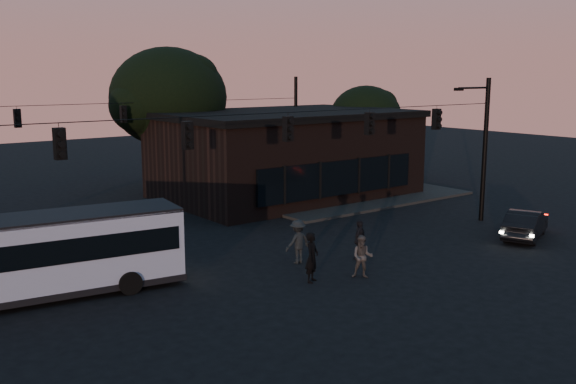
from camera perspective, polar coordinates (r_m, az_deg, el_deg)
ground at (r=23.68m, az=5.98°, el=-8.56°), size 120.00×120.00×0.00m
sidewalk_far_right at (r=41.52m, az=4.72°, el=-0.15°), size 14.00×10.00×0.15m
building at (r=40.72m, az=-0.23°, el=3.43°), size 15.40×10.41×5.40m
tree_behind at (r=42.88m, az=-10.59°, el=8.28°), size 7.60×7.60×9.43m
tree_right at (r=47.94m, az=6.92°, el=6.73°), size 5.20×5.20×6.86m
signal_rig_near at (r=25.64m, az=-0.00°, el=3.18°), size 26.24×0.30×7.50m
signal_rig_far at (r=39.50m, az=-14.35°, el=5.07°), size 26.24×0.30×7.50m
bus at (r=23.73m, az=-21.92°, el=-5.12°), size 10.58×3.84×2.91m
car at (r=32.46m, az=20.35°, el=-2.68°), size 4.39×2.92×1.37m
pedestrian_a at (r=24.07m, az=2.15°, el=-5.81°), size 0.83×0.75×1.91m
pedestrian_b at (r=24.73m, az=6.63°, el=-5.74°), size 1.01×1.02×1.66m
pedestrian_c at (r=27.12m, az=6.39°, el=-4.23°), size 1.07×0.78×1.69m
pedestrian_d at (r=26.41m, az=0.87°, el=-4.43°), size 1.20×0.72×1.82m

